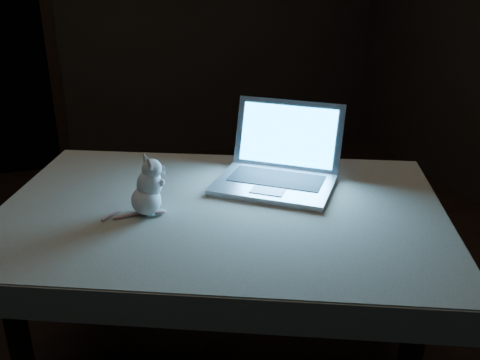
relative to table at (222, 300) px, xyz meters
name	(u,v)px	position (x,y,z in m)	size (l,w,h in m)	color
floor	(210,330)	(0.03, 0.33, -0.41)	(5.00, 5.00, 0.00)	black
back_wall	(126,7)	(0.03, 2.83, 0.89)	(4.50, 0.04, 2.60)	black
table	(222,300)	(0.00, 0.00, 0.00)	(1.54, 0.99, 0.83)	black
tablecloth	(201,220)	(-0.07, 0.03, 0.36)	(1.66, 1.11, 0.12)	#BDB49D
laptop	(275,151)	(0.26, 0.11, 0.58)	(0.46, 0.41, 0.32)	#A6A5AA
plush_mouse	(145,186)	(-0.27, 0.04, 0.53)	(0.16, 0.16, 0.22)	white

